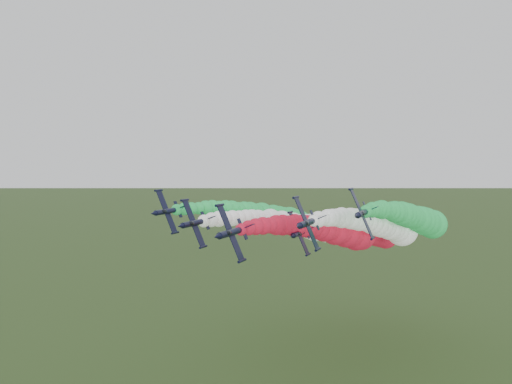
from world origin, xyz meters
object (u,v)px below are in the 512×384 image
at_px(jet_inner_right, 382,225).
at_px(jet_trail, 367,232).
at_px(jet_lead, 336,232).
at_px(jet_outer_right, 416,219).
at_px(jet_inner_left, 298,225).
at_px(jet_outer_left, 271,216).

distance_m(jet_inner_right, jet_trail, 19.11).
height_order(jet_lead, jet_trail, jet_lead).
bearing_deg(jet_inner_right, jet_outer_right, 47.39).
bearing_deg(jet_inner_left, jet_lead, -37.25).
bearing_deg(jet_outer_right, jet_lead, -133.79).
relative_size(jet_inner_right, jet_trail, 1.01).
relative_size(jet_lead, jet_inner_right, 0.99).
xyz_separation_m(jet_lead, jet_trail, (2.43, 26.64, -3.41)).
bearing_deg(jet_inner_right, jet_lead, -134.76).
xyz_separation_m(jet_outer_left, jet_trail, (24.42, 11.99, -4.67)).
distance_m(jet_lead, jet_outer_left, 26.45).
bearing_deg(jet_inner_left, jet_outer_right, 15.26).
xyz_separation_m(jet_inner_right, jet_outer_left, (-31.19, 5.36, 0.42)).
height_order(jet_inner_right, jet_outer_left, jet_outer_left).
bearing_deg(jet_inner_left, jet_inner_right, -0.22).
bearing_deg(jet_trail, jet_inner_right, -68.68).
height_order(jet_outer_right, jet_trail, jet_outer_right).
bearing_deg(jet_inner_right, jet_inner_left, 179.78).
relative_size(jet_lead, jet_outer_right, 0.99).
distance_m(jet_inner_left, jet_inner_right, 21.54).
bearing_deg(jet_lead, jet_outer_right, 46.21).
height_order(jet_inner_left, jet_outer_right, jet_outer_right).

